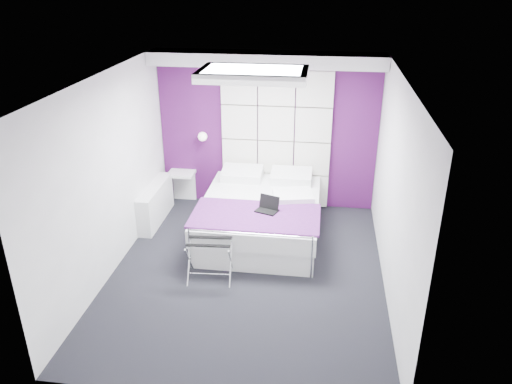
# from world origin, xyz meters

# --- Properties ---
(floor) EXTENTS (4.40, 4.40, 0.00)m
(floor) POSITION_xyz_m (0.00, 0.00, 0.00)
(floor) COLOR black
(floor) RESTS_ON ground
(ceiling) EXTENTS (4.40, 4.40, 0.00)m
(ceiling) POSITION_xyz_m (0.00, 0.00, 2.60)
(ceiling) COLOR white
(ceiling) RESTS_ON wall_back
(wall_back) EXTENTS (3.60, 0.00, 3.60)m
(wall_back) POSITION_xyz_m (0.00, 2.20, 1.30)
(wall_back) COLOR silver
(wall_back) RESTS_ON floor
(wall_left) EXTENTS (0.00, 4.40, 4.40)m
(wall_left) POSITION_xyz_m (-1.80, 0.00, 1.30)
(wall_left) COLOR silver
(wall_left) RESTS_ON floor
(wall_right) EXTENTS (0.00, 4.40, 4.40)m
(wall_right) POSITION_xyz_m (1.80, 0.00, 1.30)
(wall_right) COLOR silver
(wall_right) RESTS_ON floor
(accent_wall) EXTENTS (3.58, 0.02, 2.58)m
(accent_wall) POSITION_xyz_m (0.00, 2.19, 1.30)
(accent_wall) COLOR #471049
(accent_wall) RESTS_ON wall_back
(soffit) EXTENTS (3.58, 0.50, 0.20)m
(soffit) POSITION_xyz_m (0.00, 1.95, 2.50)
(soffit) COLOR white
(soffit) RESTS_ON wall_back
(headboard) EXTENTS (1.80, 0.08, 2.30)m
(headboard) POSITION_xyz_m (0.15, 2.14, 1.17)
(headboard) COLOR silver
(headboard) RESTS_ON wall_back
(skylight) EXTENTS (1.36, 0.86, 0.12)m
(skylight) POSITION_xyz_m (0.00, 0.60, 2.55)
(skylight) COLOR white
(skylight) RESTS_ON ceiling
(wall_lamp) EXTENTS (0.15, 0.15, 0.15)m
(wall_lamp) POSITION_xyz_m (-1.05, 2.06, 1.22)
(wall_lamp) COLOR white
(wall_lamp) RESTS_ON wall_back
(radiator) EXTENTS (0.22, 1.20, 0.60)m
(radiator) POSITION_xyz_m (-1.69, 1.30, 0.30)
(radiator) COLOR white
(radiator) RESTS_ON floor
(bed) EXTENTS (1.79, 2.16, 0.75)m
(bed) POSITION_xyz_m (0.04, 1.06, 0.32)
(bed) COLOR white
(bed) RESTS_ON floor
(nightstand) EXTENTS (0.44, 0.34, 0.05)m
(nightstand) POSITION_xyz_m (-1.45, 2.02, 0.54)
(nightstand) COLOR white
(nightstand) RESTS_ON wall_back
(luggage_rack) EXTENTS (0.57, 0.42, 0.56)m
(luggage_rack) POSITION_xyz_m (-0.46, -0.20, 0.28)
(luggage_rack) COLOR silver
(luggage_rack) RESTS_ON floor
(laptop) EXTENTS (0.30, 0.21, 0.22)m
(laptop) POSITION_xyz_m (0.18, 0.68, 0.66)
(laptop) COLOR black
(laptop) RESTS_ON bed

